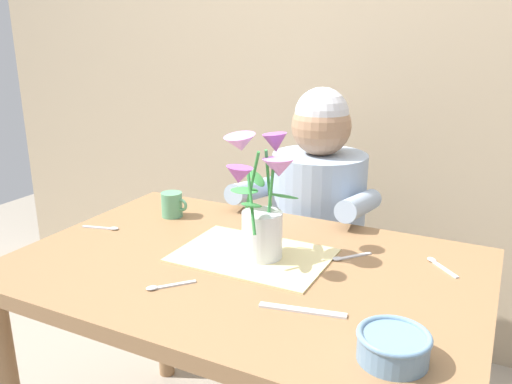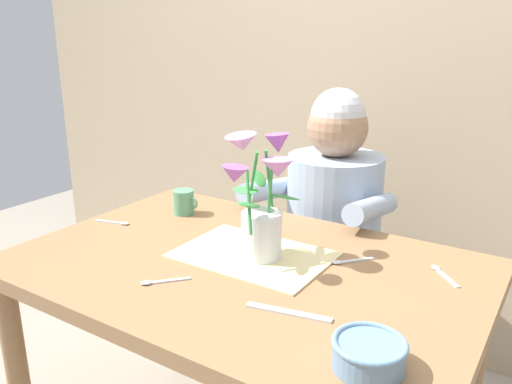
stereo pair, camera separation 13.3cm
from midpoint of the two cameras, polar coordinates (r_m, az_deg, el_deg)
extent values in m
cube|color=tan|center=(2.20, 10.27, 15.29)|extent=(4.00, 0.10, 2.50)
cube|color=olive|center=(1.36, -4.09, -8.61)|extent=(1.20, 0.80, 0.04)
cylinder|color=olive|center=(2.06, -12.13, -11.09)|extent=(0.06, 0.06, 0.70)
cylinder|color=olive|center=(1.69, 19.64, -18.60)|extent=(0.06, 0.06, 0.70)
cylinder|color=#4C4C56|center=(2.11, 4.55, -14.66)|extent=(0.30, 0.30, 0.40)
cylinder|color=#99ADC6|center=(1.91, 4.87, -3.13)|extent=(0.34, 0.34, 0.50)
sphere|color=#A37A5B|center=(1.82, 5.15, 7.24)|extent=(0.21, 0.21, 0.21)
sphere|color=silver|center=(1.82, 5.18, 8.49)|extent=(0.19, 0.19, 0.19)
cylinder|color=#99ADC6|center=(1.83, -2.21, 0.25)|extent=(0.07, 0.33, 0.12)
cylinder|color=#99ADC6|center=(1.69, 9.17, -1.45)|extent=(0.07, 0.33, 0.12)
cube|color=beige|center=(1.39, -3.18, -7.01)|extent=(0.40, 0.28, 0.00)
cylinder|color=silver|center=(1.35, -2.13, -4.86)|extent=(0.11, 0.11, 0.13)
cylinder|color=#388E42|center=(1.31, -1.31, -0.67)|extent=(0.03, 0.03, 0.16)
cone|color=#CC7FDB|center=(1.29, -0.43, 2.66)|extent=(0.11, 0.11, 0.05)
sphere|color=#E5D14C|center=(1.28, -0.43, 2.87)|extent=(0.02, 0.02, 0.02)
cylinder|color=#388E42|center=(1.35, -1.40, 0.79)|extent=(0.02, 0.07, 0.20)
cone|color=#A351B7|center=(1.35, -0.66, 5.40)|extent=(0.07, 0.07, 0.06)
sphere|color=#E5D14C|center=(1.35, -0.66, 5.61)|extent=(0.02, 0.02, 0.02)
cylinder|color=#388E42|center=(1.33, -3.36, 0.71)|extent=(0.08, 0.06, 0.20)
cone|color=#CC7FDB|center=(1.32, -4.60, 5.36)|extent=(0.11, 0.12, 0.05)
sphere|color=#E5D14C|center=(1.32, -4.61, 5.57)|extent=(0.02, 0.02, 0.02)
cylinder|color=#388E42|center=(1.27, -3.51, -1.17)|extent=(0.06, 0.06, 0.15)
cone|color=#A351B7|center=(1.21, -5.03, 1.81)|extent=(0.09, 0.09, 0.05)
sphere|color=#E5D14C|center=(1.21, -5.04, 2.04)|extent=(0.02, 0.02, 0.02)
ellipsoid|color=#388E42|center=(1.35, -4.12, 0.13)|extent=(0.10, 0.06, 0.02)
ellipsoid|color=#388E42|center=(1.37, -2.67, 1.48)|extent=(0.09, 0.09, 0.04)
ellipsoid|color=#388E42|center=(1.34, 0.22, -0.50)|extent=(0.09, 0.09, 0.04)
ellipsoid|color=#388E42|center=(1.27, -3.48, -1.49)|extent=(0.04, 0.09, 0.04)
cylinder|color=#6689A8|center=(0.99, 11.07, -16.62)|extent=(0.13, 0.13, 0.05)
torus|color=#6689A8|center=(0.98, 11.16, -15.41)|extent=(0.14, 0.14, 0.01)
cube|color=silver|center=(1.13, 1.73, -12.99)|extent=(0.19, 0.06, 0.00)
cylinder|color=#569970|center=(1.70, -11.48, -1.40)|extent=(0.07, 0.07, 0.08)
torus|color=#569970|center=(1.68, -10.47, -1.46)|extent=(0.04, 0.01, 0.04)
cube|color=silver|center=(1.26, -11.93, -10.04)|extent=(0.07, 0.08, 0.00)
ellipsoid|color=silver|center=(1.26, -14.44, -10.28)|extent=(0.03, 0.03, 0.01)
cube|color=silver|center=(1.67, -19.28, -3.77)|extent=(0.10, 0.03, 0.00)
ellipsoid|color=silver|center=(1.64, -17.65, -3.89)|extent=(0.03, 0.03, 0.01)
cube|color=silver|center=(1.38, 17.52, -8.17)|extent=(0.08, 0.08, 0.00)
ellipsoid|color=silver|center=(1.42, 16.30, -7.22)|extent=(0.03, 0.03, 0.01)
cube|color=silver|center=(1.40, 8.20, -7.06)|extent=(0.07, 0.08, 0.00)
ellipsoid|color=silver|center=(1.37, 6.22, -7.38)|extent=(0.03, 0.03, 0.01)
camera|label=1|loc=(0.07, -92.86, -0.88)|focal=36.26mm
camera|label=2|loc=(0.07, 87.14, 0.88)|focal=36.26mm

